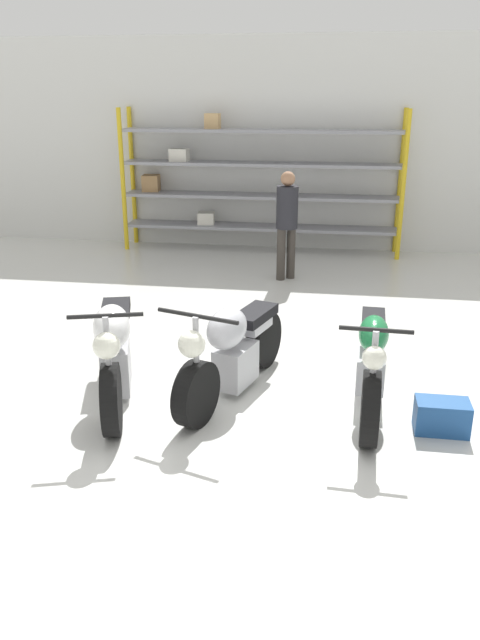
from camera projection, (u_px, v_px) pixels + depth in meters
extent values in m
plane|color=silver|center=(233.00, 408.00, 5.63)|extent=(30.00, 30.00, 0.00)
cube|color=silver|center=(292.00, 146.00, 10.88)|extent=(30.00, 0.08, 3.60)
cylinder|color=gold|center=(123.00, 181.00, 10.90)|extent=(0.08, 0.08, 2.44)
cylinder|color=gold|center=(403.00, 187.00, 10.22)|extent=(0.08, 0.08, 2.44)
cylinder|color=gold|center=(133.00, 177.00, 11.41)|extent=(0.08, 0.08, 2.44)
cylinder|color=gold|center=(400.00, 182.00, 10.73)|extent=(0.08, 0.08, 2.44)
cube|color=gray|center=(260.00, 227.00, 11.09)|extent=(4.79, 0.55, 0.05)
cube|color=gray|center=(260.00, 196.00, 10.90)|extent=(4.79, 0.55, 0.05)
cube|color=gray|center=(261.00, 164.00, 10.71)|extent=(4.79, 0.55, 0.05)
cube|color=gray|center=(261.00, 131.00, 10.52)|extent=(4.79, 0.55, 0.05)
cube|color=silver|center=(179.00, 155.00, 10.86)|extent=(0.34, 0.24, 0.21)
cube|color=#A87F51|center=(151.00, 183.00, 11.23)|extent=(0.32, 0.33, 0.29)
cube|color=tan|center=(213.00, 121.00, 10.62)|extent=(0.26, 0.22, 0.25)
cube|color=silver|center=(206.00, 218.00, 11.20)|extent=(0.31, 0.30, 0.21)
cylinder|color=black|center=(111.00, 400.00, 5.12)|extent=(0.31, 0.63, 0.61)
cylinder|color=black|center=(119.00, 338.00, 6.41)|extent=(0.31, 0.63, 0.61)
cube|color=#ADADB2|center=(116.00, 366.00, 5.82)|extent=(0.39, 0.57, 0.44)
ellipsoid|color=silver|center=(112.00, 327.00, 5.51)|extent=(0.47, 0.62, 0.38)
cube|color=black|center=(116.00, 311.00, 6.08)|extent=(0.43, 0.65, 0.10)
cube|color=silver|center=(116.00, 321.00, 6.09)|extent=(0.34, 0.47, 0.12)
cylinder|color=#ADADB2|center=(108.00, 359.00, 5.02)|extent=(0.06, 0.06, 0.71)
sphere|color=silver|center=(107.00, 346.00, 4.90)|extent=(0.22, 0.22, 0.22)
cylinder|color=black|center=(105.00, 316.00, 4.92)|extent=(0.58, 0.20, 0.04)
cylinder|color=black|center=(196.00, 394.00, 5.26)|extent=(0.32, 0.60, 0.58)
cylinder|color=black|center=(264.00, 340.00, 6.41)|extent=(0.32, 0.60, 0.58)
cube|color=#ADADB2|center=(236.00, 365.00, 5.88)|extent=(0.40, 0.52, 0.39)
ellipsoid|color=#B7B7BF|center=(227.00, 328.00, 5.59)|extent=(0.46, 0.59, 0.37)
cube|color=black|center=(254.00, 315.00, 6.10)|extent=(0.43, 0.65, 0.10)
cube|color=#B7B7BF|center=(254.00, 324.00, 6.12)|extent=(0.34, 0.46, 0.12)
cylinder|color=#ADADB2|center=(196.00, 356.00, 5.16)|extent=(0.06, 0.06, 0.68)
sphere|color=silver|center=(192.00, 344.00, 5.05)|extent=(0.23, 0.23, 0.23)
cylinder|color=black|center=(197.00, 316.00, 5.06)|extent=(0.72, 0.26, 0.04)
cylinder|color=black|center=(370.00, 409.00, 4.97)|extent=(0.17, 0.63, 0.62)
cylinder|color=black|center=(371.00, 340.00, 6.33)|extent=(0.17, 0.63, 0.62)
cube|color=#ADADB2|center=(370.00, 371.00, 5.71)|extent=(0.27, 0.41, 0.33)
ellipsoid|color=#196B38|center=(374.00, 334.00, 5.40)|extent=(0.28, 0.51, 0.30)
cube|color=black|center=(373.00, 320.00, 5.87)|extent=(0.23, 0.46, 0.10)
cube|color=#196B38|center=(373.00, 325.00, 6.00)|extent=(0.20, 0.33, 0.12)
cylinder|color=#ADADB2|center=(373.00, 370.00, 4.87)|extent=(0.05, 0.05, 0.65)
sphere|color=silver|center=(374.00, 358.00, 4.76)|extent=(0.19, 0.19, 0.19)
cylinder|color=black|center=(376.00, 330.00, 4.79)|extent=(0.57, 0.06, 0.04)
cylinder|color=#38332D|center=(291.00, 253.00, 9.43)|extent=(0.13, 0.13, 0.78)
cylinder|color=#38332D|center=(281.00, 255.00, 9.34)|extent=(0.13, 0.13, 0.78)
cylinder|color=#232328|center=(287.00, 207.00, 9.14)|extent=(0.45, 0.45, 0.62)
sphere|color=#9E7051|center=(288.00, 179.00, 9.00)|extent=(0.21, 0.21, 0.21)
cube|color=#1E4C8C|center=(442.00, 416.00, 5.20)|extent=(0.44, 0.26, 0.28)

